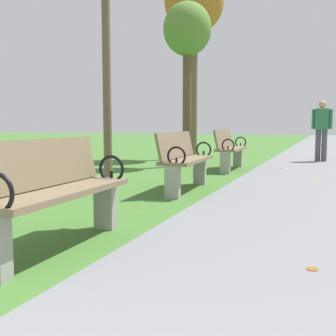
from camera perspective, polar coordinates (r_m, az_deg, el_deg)
paved_walkway at (r=17.82m, az=20.29°, el=2.36°), size 2.68×44.00×0.02m
park_bench_2 at (r=3.54m, az=-15.09°, el=-2.96°), size 0.48×1.60×0.90m
park_bench_3 at (r=6.45m, az=2.24°, el=1.20°), size 0.53×1.62×0.90m
park_bench_4 at (r=9.45m, az=8.35°, el=2.66°), size 0.52×1.61×0.90m
tree_4 at (r=10.38m, az=2.62°, el=17.62°), size 1.13×1.13×3.87m
tree_5 at (r=12.90m, az=3.55°, el=21.32°), size 1.70×1.70×5.46m
pedestrian_walking at (r=12.05m, az=20.09°, el=5.18°), size 0.53×0.24×1.62m
scattered_leaves at (r=5.26m, az=4.07°, el=-5.10°), size 4.56×13.55×0.02m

